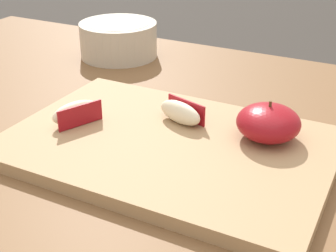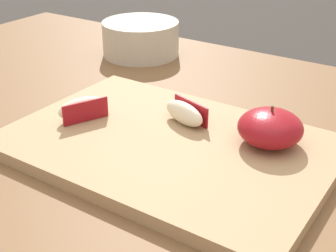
# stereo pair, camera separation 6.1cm
# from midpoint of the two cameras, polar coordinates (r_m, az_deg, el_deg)

# --- Properties ---
(dining_table) EXTENTS (1.36, 0.82, 0.72)m
(dining_table) POSITION_cam_midpoint_polar(r_m,az_deg,el_deg) (0.72, -2.64, -8.00)
(dining_table) COLOR brown
(dining_table) RESTS_ON ground_plane
(cutting_board) EXTENTS (0.42, 0.28, 0.02)m
(cutting_board) POSITION_cam_midpoint_polar(r_m,az_deg,el_deg) (0.63, -2.80, -2.43)
(cutting_board) COLOR #A37F56
(cutting_board) RESTS_ON dining_table
(apple_half_skin_up) EXTENTS (0.08, 0.08, 0.05)m
(apple_half_skin_up) POSITION_cam_midpoint_polar(r_m,az_deg,el_deg) (0.62, 9.19, 0.34)
(apple_half_skin_up) COLOR maroon
(apple_half_skin_up) RESTS_ON cutting_board
(apple_wedge_back) EXTENTS (0.05, 0.07, 0.03)m
(apple_wedge_back) POSITION_cam_midpoint_polar(r_m,az_deg,el_deg) (0.68, -13.50, 1.52)
(apple_wedge_back) COLOR beige
(apple_wedge_back) RESTS_ON cutting_board
(apple_wedge_middle) EXTENTS (0.07, 0.04, 0.03)m
(apple_wedge_middle) POSITION_cam_midpoint_polar(r_m,az_deg,el_deg) (0.66, -1.13, 1.59)
(apple_wedge_middle) COLOR beige
(apple_wedge_middle) RESTS_ON cutting_board
(ceramic_fruit_bowl) EXTENTS (0.16, 0.16, 0.07)m
(ceramic_fruit_bowl) POSITION_cam_midpoint_polar(r_m,az_deg,el_deg) (0.98, -7.75, 10.30)
(ceramic_fruit_bowl) COLOR #BCB29E
(ceramic_fruit_bowl) RESTS_ON dining_table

